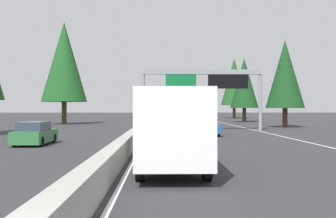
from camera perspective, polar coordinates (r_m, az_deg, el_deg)
name	(u,v)px	position (r m, az deg, el deg)	size (l,w,h in m)	color
ground_plane	(151,123)	(63.24, -2.49, -2.02)	(320.00, 320.00, 0.00)	#2D2D30
median_barrier	(152,117)	(83.22, -2.38, -1.21)	(180.00, 0.56, 0.90)	#9E9B93
shoulder_stripe_right	(214,121)	(73.91, 6.66, -1.71)	(160.00, 0.16, 0.01)	silver
shoulder_stripe_median	(153,121)	(73.23, -2.11, -1.73)	(160.00, 0.16, 0.01)	silver
sign_gantry_overhead	(204,82)	(41.66, 5.17, 3.90)	(0.50, 12.68, 6.39)	gray
box_truck_distant_a	(171,127)	(15.22, 0.46, -2.56)	(8.50, 2.40, 2.95)	white
pickup_distant_b	(205,124)	(34.83, 5.29, -2.22)	(5.60, 2.00, 1.86)	#1E4793
bus_far_center	(184,112)	(62.10, 2.31, -0.47)	(11.50, 2.55, 3.10)	#1E4793
sedan_near_right	(161,116)	(80.99, -1.04, -1.08)	(4.40, 1.80, 1.47)	white
minivan_mid_left	(173,113)	(109.52, 0.76, -0.64)	(5.00, 1.95, 1.69)	#2D6B38
oncoming_near	(35,134)	(26.70, -18.65, -3.42)	(4.40, 1.80, 1.47)	#2D6B38
oncoming_far	(140,116)	(82.04, -4.10, -1.06)	(4.40, 1.80, 1.47)	silver
conifer_right_near	(285,74)	(50.91, 16.51, 4.81)	(4.72, 4.72, 10.73)	#4C3823
conifer_right_mid	(244,83)	(69.46, 10.94, 3.68)	(4.84, 4.84, 10.99)	#4C3823
conifer_right_far	(234,82)	(95.67, 9.51, 3.88)	(6.27, 6.27, 14.24)	#4C3823
conifer_left_near	(64,62)	(60.77, -14.75, 6.59)	(6.66, 6.66, 15.14)	#4C3823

